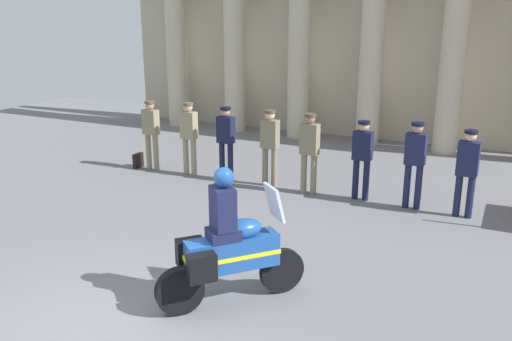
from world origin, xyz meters
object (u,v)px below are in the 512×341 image
at_px(officer_in_row_1, 189,133).
at_px(officer_in_row_7, 467,167).
at_px(briefcase_on_ground, 138,160).
at_px(motorcycle_with_rider, 227,249).
at_px(officer_in_row_2, 226,137).
at_px(officer_in_row_5, 362,154).
at_px(officer_in_row_6, 415,158).
at_px(officer_in_row_0, 151,130).
at_px(officer_in_row_4, 309,147).
at_px(officer_in_row_3, 270,142).

bearing_deg(officer_in_row_1, officer_in_row_7, -177.84).
distance_m(officer_in_row_7, briefcase_on_ground, 7.70).
height_order(motorcycle_with_rider, briefcase_on_ground, motorcycle_with_rider).
bearing_deg(officer_in_row_1, officer_in_row_2, -175.47).
height_order(officer_in_row_5, officer_in_row_7, officer_in_row_7).
relative_size(officer_in_row_7, briefcase_on_ground, 4.68).
bearing_deg(officer_in_row_6, officer_in_row_7, 179.84).
relative_size(officer_in_row_5, briefcase_on_ground, 4.60).
height_order(officer_in_row_0, officer_in_row_7, officer_in_row_0).
relative_size(officer_in_row_6, motorcycle_with_rider, 0.91).
bearing_deg(motorcycle_with_rider, officer_in_row_4, 48.83).
xyz_separation_m(officer_in_row_6, officer_in_row_7, (0.96, -0.06, -0.03)).
bearing_deg(officer_in_row_1, motorcycle_with_rider, 130.39).
xyz_separation_m(officer_in_row_2, briefcase_on_ground, (-2.47, -0.08, -0.82)).
height_order(officer_in_row_0, officer_in_row_1, officer_in_row_1).
bearing_deg(officer_in_row_7, officer_in_row_6, -0.16).
xyz_separation_m(officer_in_row_0, officer_in_row_1, (1.05, 0.05, 0.02)).
height_order(officer_in_row_5, motorcycle_with_rider, motorcycle_with_rider).
bearing_deg(motorcycle_with_rider, officer_in_row_7, 13.59).
relative_size(officer_in_row_0, motorcycle_with_rider, 0.90).
height_order(officer_in_row_1, officer_in_row_6, officer_in_row_6).
bearing_deg(officer_in_row_2, officer_in_row_7, -178.29).
height_order(officer_in_row_2, motorcycle_with_rider, motorcycle_with_rider).
relative_size(officer_in_row_1, officer_in_row_4, 0.99).
height_order(officer_in_row_2, officer_in_row_7, officer_in_row_2).
bearing_deg(officer_in_row_3, officer_in_row_2, 4.17).
bearing_deg(officer_in_row_6, motorcycle_with_rider, 75.53).
bearing_deg(officer_in_row_0, officer_in_row_2, -174.67).
xyz_separation_m(officer_in_row_0, motorcycle_with_rider, (4.72, -4.79, -0.21)).
relative_size(officer_in_row_3, briefcase_on_ground, 4.75).
bearing_deg(officer_in_row_0, briefcase_on_ground, 3.52).
relative_size(officer_in_row_1, officer_in_row_2, 1.02).
relative_size(officer_in_row_0, officer_in_row_5, 1.03).
distance_m(officer_in_row_5, motorcycle_with_rider, 4.88).
bearing_deg(officer_in_row_5, officer_in_row_6, 179.23).
height_order(officer_in_row_4, officer_in_row_5, officer_in_row_4).
bearing_deg(officer_in_row_1, officer_in_row_4, -179.24).
bearing_deg(motorcycle_with_rider, briefcase_on_ground, 88.54).
xyz_separation_m(officer_in_row_3, officer_in_row_6, (3.13, -0.10, 0.02)).
bearing_deg(motorcycle_with_rider, officer_in_row_6, 23.66).
height_order(officer_in_row_3, officer_in_row_7, officer_in_row_3).
height_order(officer_in_row_0, officer_in_row_3, officer_in_row_3).
relative_size(officer_in_row_1, officer_in_row_5, 1.04).
bearing_deg(motorcycle_with_rider, officer_in_row_0, 85.93).
distance_m(officer_in_row_6, briefcase_on_ground, 6.75).
bearing_deg(officer_in_row_1, officer_in_row_6, -177.41).
relative_size(officer_in_row_5, officer_in_row_7, 0.98).
xyz_separation_m(officer_in_row_5, briefcase_on_ground, (-5.64, -0.07, -0.80)).
xyz_separation_m(officer_in_row_2, motorcycle_with_rider, (2.70, -4.86, -0.21)).
bearing_deg(motorcycle_with_rider, officer_in_row_1, 78.52).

